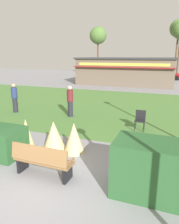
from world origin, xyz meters
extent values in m
plane|color=gray|center=(0.00, 0.00, 0.00)|extent=(80.00, 80.00, 0.00)
cube|color=#4C7A38|center=(0.00, 9.34, 0.00)|extent=(36.00, 12.00, 0.01)
cube|color=olive|center=(-0.22, 0.49, 0.45)|extent=(1.71, 0.50, 0.06)
cube|color=olive|center=(-0.22, 0.27, 0.73)|extent=(1.70, 0.14, 0.44)
cube|color=black|center=(-0.95, 0.50, 0.23)|extent=(0.08, 0.44, 0.45)
cube|color=black|center=(0.51, 0.48, 0.23)|extent=(0.08, 0.44, 0.45)
cube|color=olive|center=(-1.03, 0.50, 0.57)|extent=(0.06, 0.44, 0.06)
cube|color=olive|center=(0.59, 0.48, 0.57)|extent=(0.06, 0.44, 0.06)
cube|color=#28562B|center=(2.79, 0.70, 0.67)|extent=(2.11, 1.10, 1.33)
cone|color=#D1BC7F|center=(-1.81, 1.83, 0.54)|extent=(0.57, 0.57, 1.09)
cone|color=#D1BC7F|center=(-0.07, 2.13, 0.53)|extent=(0.72, 0.72, 1.05)
cone|color=#D1BC7F|center=(-0.86, 2.14, 0.51)|extent=(0.80, 0.80, 1.02)
cube|color=#6B5B4C|center=(-2.23, 20.83, 1.43)|extent=(10.58, 4.98, 2.85)
cube|color=#333338|center=(-2.23, 20.83, 2.93)|extent=(10.88, 5.28, 0.16)
cube|color=maroon|center=(-2.23, 18.16, 2.06)|extent=(10.68, 0.36, 0.08)
cube|color=#D8CC4C|center=(-2.23, 18.32, 2.34)|extent=(9.52, 0.04, 0.28)
cube|color=black|center=(1.70, 5.19, 0.45)|extent=(0.45, 0.45, 0.04)
cube|color=black|center=(1.70, 5.39, 0.67)|extent=(0.44, 0.05, 0.44)
cylinder|color=black|center=(1.52, 5.00, 0.23)|extent=(0.03, 0.03, 0.45)
cylinder|color=black|center=(1.90, 5.01, 0.23)|extent=(0.03, 0.03, 0.45)
cylinder|color=black|center=(1.51, 5.38, 0.23)|extent=(0.03, 0.03, 0.45)
cylinder|color=black|center=(1.89, 5.39, 0.23)|extent=(0.03, 0.03, 0.45)
cylinder|color=#23232D|center=(-5.58, 5.77, 0.42)|extent=(0.28, 0.28, 0.85)
cylinder|color=navy|center=(-5.58, 5.77, 1.16)|extent=(0.34, 0.34, 0.62)
sphere|color=tan|center=(-5.58, 5.77, 1.58)|extent=(0.22, 0.22, 0.22)
cylinder|color=#23232D|center=(-2.17, 6.13, 0.42)|extent=(0.28, 0.28, 0.85)
cylinder|color=maroon|center=(-2.17, 6.13, 1.16)|extent=(0.34, 0.34, 0.62)
sphere|color=beige|center=(-2.17, 6.13, 1.58)|extent=(0.22, 0.22, 0.22)
cube|color=navy|center=(-3.37, 28.05, 0.55)|extent=(4.30, 2.06, 0.60)
cube|color=black|center=(-3.52, 28.06, 0.98)|extent=(2.40, 1.72, 0.44)
cylinder|color=black|center=(-2.01, 28.89, 0.32)|extent=(0.65, 0.26, 0.64)
cylinder|color=black|center=(-2.13, 27.05, 0.32)|extent=(0.65, 0.26, 0.64)
cylinder|color=black|center=(-4.61, 29.05, 0.32)|extent=(0.65, 0.26, 0.64)
cylinder|color=black|center=(-4.73, 27.22, 0.32)|extent=(0.65, 0.26, 0.64)
cube|color=maroon|center=(1.99, 28.05, 0.55)|extent=(4.23, 1.87, 0.60)
cube|color=black|center=(1.84, 28.05, 0.98)|extent=(2.34, 1.63, 0.44)
cylinder|color=black|center=(3.28, 29.00, 0.32)|extent=(0.64, 0.23, 0.64)
cylinder|color=black|center=(3.31, 27.16, 0.32)|extent=(0.64, 0.23, 0.64)
cylinder|color=black|center=(0.67, 28.95, 0.32)|extent=(0.64, 0.23, 0.64)
cylinder|color=black|center=(0.70, 27.11, 0.32)|extent=(0.64, 0.23, 0.64)
cylinder|color=brown|center=(-9.23, 31.12, 2.66)|extent=(0.28, 0.28, 5.32)
sphere|color=#4C7233|center=(-9.23, 31.12, 6.42)|extent=(2.80, 2.80, 2.80)
cylinder|color=brown|center=(3.02, 34.82, 3.15)|extent=(0.28, 0.28, 6.30)
sphere|color=#4C7233|center=(3.02, 34.82, 7.40)|extent=(2.80, 2.80, 2.80)
cylinder|color=brown|center=(3.41, 33.69, 2.98)|extent=(0.28, 0.28, 5.95)
camera|label=1|loc=(2.89, -4.05, 3.25)|focal=34.35mm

